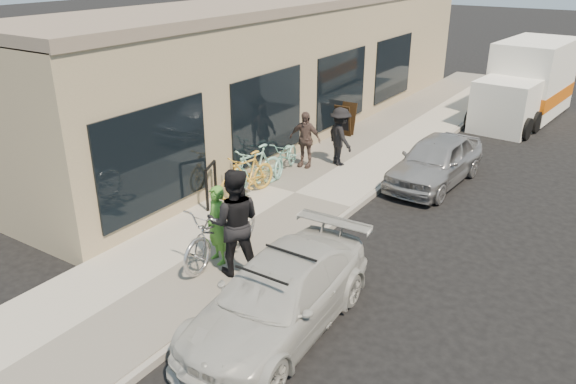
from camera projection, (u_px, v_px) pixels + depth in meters
The scene contains 17 objects.
ground at pixel (298, 277), 10.31m from camera, with size 120.00×120.00×0.00m, color black.
sidewalk at pixel (295, 195), 13.60m from camera, with size 3.00×34.00×0.15m, color #A7A396.
curb at pixel (352, 210), 12.82m from camera, with size 0.12×34.00×0.13m, color gray.
storefront at pixel (294, 65), 18.27m from camera, with size 3.60×20.00×4.22m.
bike_rack at pixel (211, 181), 12.66m from camera, with size 0.32×0.66×0.99m.
sandwich_board at pixel (344, 119), 17.68m from camera, with size 0.62×0.63×0.99m.
sedan_white at pixel (279, 297), 8.66m from camera, with size 1.84×4.14×1.22m.
sedan_silver at pixel (436, 161), 14.27m from camera, with size 1.46×3.63×1.24m, color #97989C.
moving_truck at pixel (527, 85), 19.83m from camera, with size 2.50×5.61×2.68m.
tandem_bike at pixel (222, 231), 10.43m from camera, with size 0.76×2.18×1.14m, color #B8B8BA.
woman_rider at pixel (217, 225), 10.25m from camera, with size 0.55×0.36×1.51m, color #488D2F.
man_standing at pixel (234, 222), 9.82m from camera, with size 0.96×0.75×1.98m, color black.
cruiser_bike_a at pixel (255, 168), 13.55m from camera, with size 0.51×1.80×1.08m, color #91D8C8.
cruiser_bike_b at pixel (286, 156), 14.68m from camera, with size 0.58×1.66×0.87m, color #91D8C8.
cruiser_bike_c at pixel (247, 175), 13.22m from camera, with size 0.49×1.74×1.04m, color gold.
bystander_a at pixel (340, 136), 15.09m from camera, with size 1.02×0.59×1.58m, color black.
bystander_b at pixel (305, 139), 14.95m from camera, with size 0.89×0.37×1.52m, color #513F3A.
Camera 1 is at (4.72, -7.52, 5.48)m, focal length 35.00 mm.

